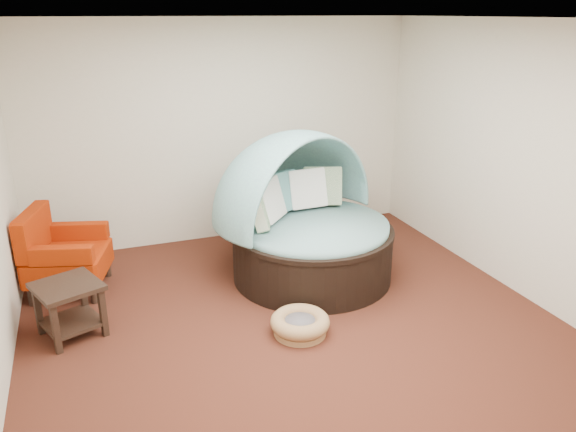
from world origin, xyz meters
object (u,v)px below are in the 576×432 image
object	(u,v)px
canopy_daybed	(306,211)
red_armchair	(62,254)
side_table	(69,302)
pet_basket	(300,324)

from	to	relation	value
canopy_daybed	red_armchair	world-z (taller)	canopy_daybed
canopy_daybed	side_table	world-z (taller)	canopy_daybed
red_armchair	side_table	world-z (taller)	red_armchair
red_armchair	side_table	bearing A→B (deg)	-70.54
canopy_daybed	side_table	distance (m)	2.60
red_armchair	side_table	size ratio (longest dim) A/B	1.38
red_armchair	pet_basket	bearing A→B (deg)	-23.61
pet_basket	side_table	distance (m)	2.14
canopy_daybed	red_armchair	bearing A→B (deg)	143.66
red_armchair	side_table	xyz separation A→B (m)	(0.06, -0.97, -0.09)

